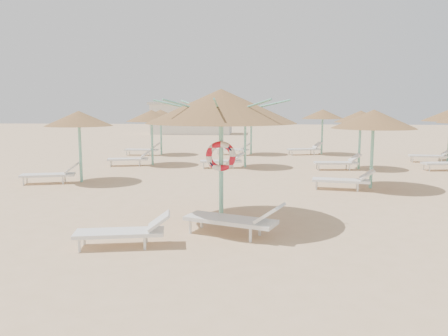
{
  "coord_description": "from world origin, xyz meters",
  "views": [
    {
      "loc": [
        0.91,
        -10.15,
        2.82
      ],
      "look_at": [
        0.06,
        0.57,
        1.3
      ],
      "focal_mm": 35.0,
      "sensor_mm": 36.0,
      "label": 1
    }
  ],
  "objects": [
    {
      "name": "lounger_main_a",
      "position": [
        -1.74,
        -1.8,
        0.33
      ],
      "size": [
        1.98,
        0.92,
        0.69
      ],
      "rotation": [
        0.0,
        0.0,
        0.19
      ],
      "color": "white",
      "rests_on": "ground"
    },
    {
      "name": "ground",
      "position": [
        0.0,
        0.0,
        0.0
      ],
      "size": [
        120.0,
        120.0,
        0.0
      ],
      "primitive_type": "plane",
      "color": "tan",
      "rests_on": "ground"
    },
    {
      "name": "palapa_field",
      "position": [
        3.5,
        10.36,
        2.31
      ],
      "size": [
        19.87,
        13.58,
        2.72
      ],
      "color": "#76CEB4",
      "rests_on": "ground"
    },
    {
      "name": "main_palapa",
      "position": [
        0.01,
        0.29,
        2.82
      ],
      "size": [
        3.61,
        3.61,
        3.24
      ],
      "color": "#76CEB4",
      "rests_on": "ground"
    },
    {
      "name": "service_hut",
      "position": [
        -6.0,
        35.0,
        1.64
      ],
      "size": [
        8.4,
        4.4,
        3.25
      ],
      "color": "silver",
      "rests_on": "ground"
    },
    {
      "name": "lounger_main_b",
      "position": [
        0.44,
        -0.89,
        0.38
      ],
      "size": [
        2.28,
        1.4,
        0.8
      ],
      "rotation": [
        0.0,
        0.0,
        -0.37
      ],
      "color": "white",
      "rests_on": "ground"
    }
  ]
}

